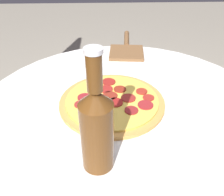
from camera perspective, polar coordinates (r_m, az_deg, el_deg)
name	(u,v)px	position (r m, az deg, el deg)	size (l,w,h in m)	color
table	(124,152)	(0.83, 2.72, -12.16)	(0.86, 0.86, 0.73)	silver
pizza	(112,101)	(0.72, 0.02, -0.77)	(0.30, 0.30, 0.02)	#C68E47
beer_bottle	(97,127)	(0.49, -3.50, -6.69)	(0.07, 0.07, 0.27)	#563314
pizza_paddle	(126,49)	(1.04, 3.33, 11.14)	(0.29, 0.14, 0.02)	brown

